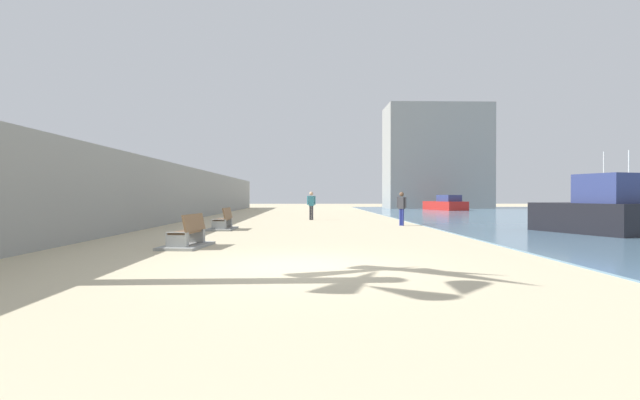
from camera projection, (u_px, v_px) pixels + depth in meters
ground_plane at (304, 221)px, 28.17m from camera, size 120.00×120.00×0.00m
seawall at (176, 193)px, 27.96m from camera, size 0.80×64.00×3.31m
bench_near at (187, 239)px, 13.94m from camera, size 1.32×2.21×0.98m
bench_far at (223, 224)px, 21.15m from camera, size 1.15×2.13×0.98m
person_walking at (311, 203)px, 29.55m from camera, size 0.53×0.24×1.77m
person_standing at (402, 206)px, 23.96m from camera, size 0.42×0.38×1.70m
boat_distant at (596, 211)px, 18.68m from camera, size 3.62×4.95×2.31m
boat_outer at (605, 201)px, 52.19m from camera, size 3.27×5.81×6.37m
boat_mid_bay at (446, 204)px, 48.78m from camera, size 3.56×5.55×1.54m
boat_far_left at (633, 204)px, 44.07m from camera, size 3.95×6.37×5.74m
harbor_building at (436, 157)px, 56.51m from camera, size 12.00×6.00×12.16m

